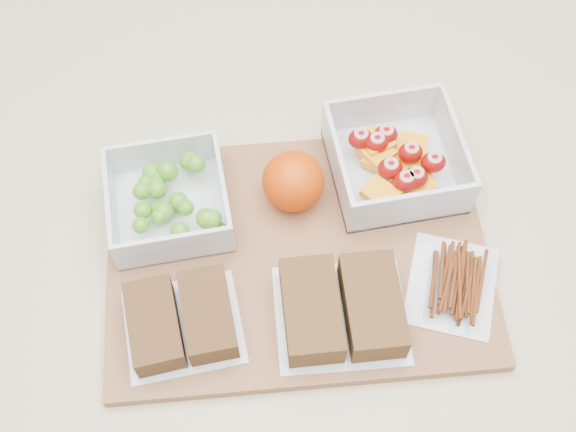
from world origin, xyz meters
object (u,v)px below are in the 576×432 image
Objects in this scene: orange at (293,181)px; pretzel_bag at (454,281)px; cutting_board at (298,255)px; grape_container at (171,199)px; fruit_container at (395,161)px; sandwich_bag_left at (181,320)px; sandwich_bag_center at (342,308)px.

pretzel_bag is (0.15, -0.14, -0.02)m from orange.
cutting_board is 3.24× the size of grape_container.
cutting_board is 0.16m from fruit_container.
fruit_container is at bearing 99.28° from pretzel_bag.
sandwich_bag_left is 0.17m from sandwich_bag_center.
fruit_container is 0.19m from sandwich_bag_center.
fruit_container is at bearing 5.82° from orange.
sandwich_bag_left is at bearing -92.16° from grape_container.
sandwich_bag_center reaches higher than sandwich_bag_left.
grape_container is 1.06× the size of sandwich_bag_left.
orange is (0.01, 0.07, 0.04)m from cutting_board.
grape_container is at bearing 176.15° from orange.
orange is (0.14, -0.01, 0.01)m from grape_container.
cutting_board is 2.81× the size of sandwich_bag_center.
sandwich_bag_left is 0.29m from pretzel_bag.
sandwich_bag_left is (-0.13, -0.06, 0.03)m from cutting_board.
orange is (-0.12, -0.01, 0.01)m from fruit_container.
orange is at bearing 98.12° from sandwich_bag_center.
sandwich_bag_left is at bearing 178.50° from pretzel_bag.
grape_container is 0.32m from pretzel_bag.
sandwich_bag_center is (-0.10, -0.17, -0.00)m from fruit_container.
orange is 0.20m from sandwich_bag_left.
grape_container is at bearing 152.11° from pretzel_bag.
fruit_container is 0.16m from pretzel_bag.
fruit_container reaches higher than sandwich_bag_left.
sandwich_bag_center is (0.16, -0.02, 0.00)m from sandwich_bag_left.
fruit_container is at bearing 58.70° from sandwich_bag_center.
pretzel_bag is (0.29, -0.01, -0.01)m from sandwich_bag_left.
cutting_board is at bearing 110.21° from sandwich_bag_center.
fruit_container is (0.13, 0.08, 0.03)m from cutting_board.
orange is 0.15m from sandwich_bag_center.
fruit_container is 0.12m from orange.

